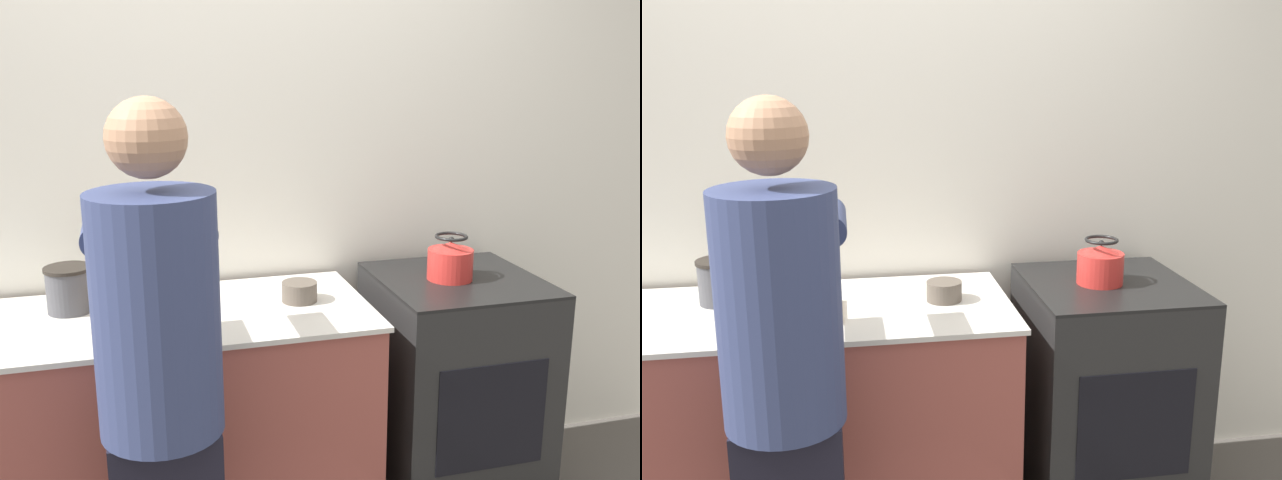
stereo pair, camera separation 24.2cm
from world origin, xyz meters
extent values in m
cube|color=silver|center=(0.00, 0.70, 1.30)|extent=(8.00, 0.05, 2.60)
cube|color=#9E4C42|center=(-0.35, 0.32, 0.44)|extent=(1.59, 0.63, 0.87)
cube|color=beige|center=(-0.35, 0.32, 0.88)|extent=(1.61, 0.66, 0.02)
cube|color=black|center=(0.84, 0.31, 0.46)|extent=(0.60, 0.62, 0.92)
cube|color=black|center=(0.84, 0.31, 0.93)|extent=(0.60, 0.62, 0.01)
cube|color=black|center=(0.84, 0.00, 0.51)|extent=(0.42, 0.01, 0.41)
cylinder|color=navy|center=(-0.30, -0.26, 1.10)|extent=(0.33, 0.33, 0.65)
sphere|color=#A87A5B|center=(-0.30, -0.26, 1.56)|extent=(0.20, 0.20, 0.20)
cylinder|color=navy|center=(-0.44, 0.03, 1.27)|extent=(0.09, 0.30, 0.09)
cylinder|color=navy|center=(-0.16, 0.03, 1.27)|extent=(0.09, 0.30, 0.09)
cube|color=#A87A4C|center=(-0.31, 0.26, 0.90)|extent=(0.34, 0.25, 0.02)
cube|color=silver|center=(-0.32, 0.26, 0.91)|extent=(0.13, 0.06, 0.01)
cube|color=black|center=(-0.42, 0.28, 0.91)|extent=(0.08, 0.04, 0.01)
cylinder|color=red|center=(0.80, 0.31, 0.99)|extent=(0.17, 0.17, 0.12)
cone|color=red|center=(0.80, 0.31, 1.06)|extent=(0.14, 0.14, 0.03)
sphere|color=black|center=(0.80, 0.31, 1.09)|extent=(0.02, 0.02, 0.02)
torus|color=black|center=(0.80, 0.31, 1.10)|extent=(0.12, 0.12, 0.01)
cylinder|color=brown|center=(0.22, 0.33, 0.93)|extent=(0.13, 0.13, 0.07)
cylinder|color=#4C4C51|center=(-0.57, 0.44, 0.97)|extent=(0.15, 0.15, 0.15)
cylinder|color=#28231E|center=(-0.57, 0.44, 1.05)|extent=(0.16, 0.16, 0.01)
camera|label=1|loc=(-0.36, -2.04, 1.74)|focal=40.00mm
camera|label=2|loc=(-0.13, -2.10, 1.74)|focal=40.00mm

